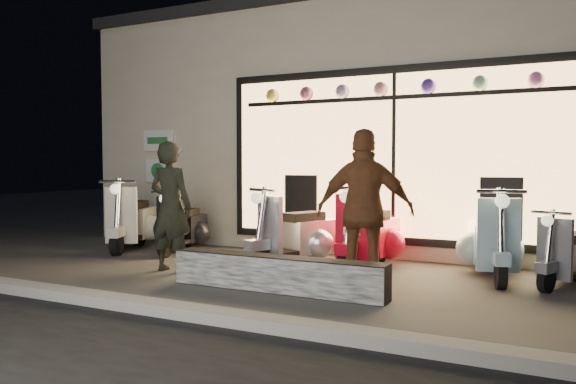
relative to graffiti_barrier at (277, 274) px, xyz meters
The scene contains 12 objects.
ground 0.71m from the graffiti_barrier, 106.45° to the left, with size 40.00×40.00×0.00m, color #383533.
kerb 1.37m from the graffiti_barrier, 98.09° to the right, with size 40.00×0.25×0.12m, color slate.
shop_building 5.95m from the graffiti_barrier, 91.91° to the left, with size 10.20×6.23×4.20m.
graffiti_barrier is the anchor object (origin of this frame).
scooter_silver 1.72m from the graffiti_barrier, 105.83° to the left, with size 0.88×1.44×1.06m.
scooter_red 1.97m from the graffiti_barrier, 75.71° to the left, with size 0.57×1.54×1.10m.
scooter_black 3.33m from the graffiti_barrier, 144.57° to the left, with size 0.61×1.37×0.97m.
scooter_cream 4.08m from the graffiti_barrier, 154.09° to the left, with size 0.91×1.54×1.12m.
scooter_blue 2.87m from the graffiti_barrier, 44.07° to the left, with size 0.73×1.53×1.09m.
scooter_grey 3.50m from the graffiti_barrier, 31.46° to the left, with size 0.72×1.19×0.87m.
man 1.96m from the graffiti_barrier, 167.15° to the left, with size 0.63×0.41×1.73m, color black.
woman 1.21m from the graffiti_barrier, 23.54° to the left, with size 1.07×0.45×1.83m, color brown.
Camera 1 is at (3.06, -6.19, 1.45)m, focal length 35.00 mm.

